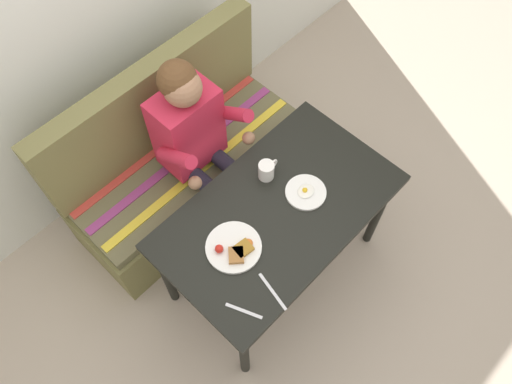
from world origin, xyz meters
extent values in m
plane|color=#B1A18E|center=(0.00, 0.00, 0.00)|extent=(8.00, 8.00, 0.00)
cube|color=black|center=(0.00, 0.00, 0.71)|extent=(1.20, 0.70, 0.04)
cylinder|color=black|center=(-0.54, -0.29, 0.34)|extent=(0.05, 0.05, 0.69)
cylinder|color=black|center=(0.54, -0.29, 0.34)|extent=(0.05, 0.05, 0.69)
cylinder|color=black|center=(-0.54, 0.29, 0.34)|extent=(0.05, 0.05, 0.69)
cylinder|color=black|center=(0.54, 0.29, 0.34)|extent=(0.05, 0.05, 0.69)
cube|color=olive|center=(0.00, 0.72, 0.20)|extent=(1.44, 0.56, 0.40)
cube|color=brown|center=(0.00, 0.72, 0.43)|extent=(1.40, 0.52, 0.06)
cube|color=olive|center=(0.00, 0.94, 0.73)|extent=(1.44, 0.12, 0.54)
cube|color=yellow|center=(0.00, 0.58, 0.46)|extent=(1.38, 0.05, 0.01)
cube|color=#93387A|center=(0.00, 0.72, 0.46)|extent=(1.38, 0.05, 0.01)
cube|color=#C63D33|center=(0.00, 0.86, 0.46)|extent=(1.38, 0.05, 0.01)
cube|color=#C3243D|center=(0.01, 0.66, 0.76)|extent=(0.34, 0.22, 0.48)
sphere|color=#9E7051|center=(0.01, 0.64, 1.09)|extent=(0.19, 0.19, 0.19)
sphere|color=brown|center=(0.01, 0.67, 1.12)|extent=(0.19, 0.19, 0.19)
cylinder|color=#C3243D|center=(-0.18, 0.52, 0.83)|extent=(0.07, 0.29, 0.23)
cylinder|color=#C3243D|center=(0.20, 0.52, 0.83)|extent=(0.07, 0.29, 0.23)
sphere|color=#9E7051|center=(-0.18, 0.40, 0.73)|extent=(0.07, 0.07, 0.07)
sphere|color=#9E7051|center=(0.20, 0.40, 0.73)|extent=(0.07, 0.07, 0.07)
cylinder|color=#232333|center=(-0.07, 0.49, 0.52)|extent=(0.09, 0.34, 0.09)
cylinder|color=#232333|center=(-0.07, 0.32, 0.26)|extent=(0.08, 0.08, 0.52)
cube|color=black|center=(-0.07, 0.26, 0.03)|extent=(0.09, 0.20, 0.05)
cylinder|color=#232333|center=(0.10, 0.49, 0.52)|extent=(0.09, 0.34, 0.09)
cylinder|color=#232333|center=(0.10, 0.32, 0.26)|extent=(0.08, 0.08, 0.52)
cube|color=black|center=(0.10, 0.26, 0.03)|extent=(0.09, 0.20, 0.05)
cylinder|color=white|center=(-0.29, 0.01, 0.74)|extent=(0.26, 0.26, 0.02)
cube|color=olive|center=(-0.27, -0.03, 0.76)|extent=(0.09, 0.08, 0.02)
cube|color=#9E6634|center=(-0.32, -0.03, 0.76)|extent=(0.10, 0.10, 0.02)
sphere|color=red|center=(-0.35, 0.05, 0.76)|extent=(0.04, 0.04, 0.04)
ellipsoid|color=#CC6623|center=(-0.24, -0.03, 0.76)|extent=(0.06, 0.05, 0.02)
cylinder|color=white|center=(0.16, -0.03, 0.74)|extent=(0.20, 0.20, 0.01)
ellipsoid|color=white|center=(0.16, -0.03, 0.75)|extent=(0.09, 0.08, 0.01)
sphere|color=yellow|center=(0.16, -0.03, 0.76)|extent=(0.03, 0.03, 0.03)
cylinder|color=white|center=(0.10, 0.17, 0.78)|extent=(0.08, 0.08, 0.10)
cylinder|color=brown|center=(0.10, 0.17, 0.82)|extent=(0.07, 0.07, 0.01)
torus|color=white|center=(0.15, 0.17, 0.78)|extent=(0.05, 0.01, 0.05)
cube|color=silver|center=(-0.47, -0.23, 0.73)|extent=(0.08, 0.16, 0.00)
cube|color=silver|center=(-0.32, -0.26, 0.73)|extent=(0.05, 0.20, 0.00)
camera|label=1|loc=(-0.90, -0.72, 2.88)|focal=35.49mm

